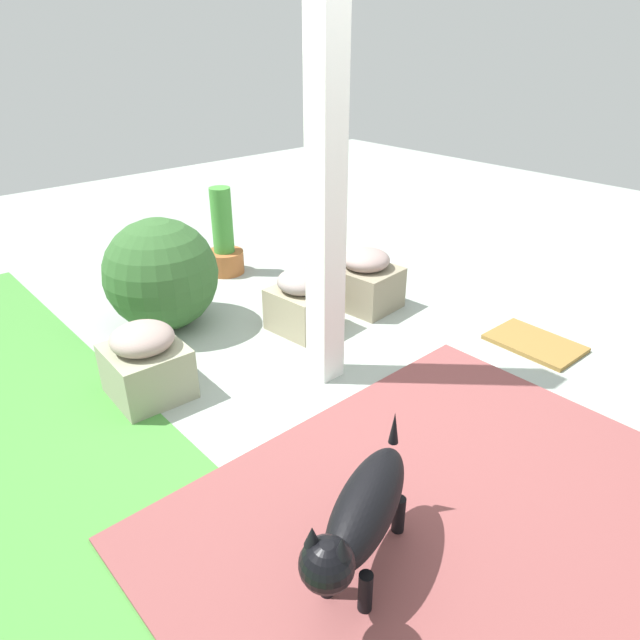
# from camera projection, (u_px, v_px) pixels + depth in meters

# --- Properties ---
(ground_plane) EXTENTS (12.00, 12.00, 0.00)m
(ground_plane) POSITION_uv_depth(u_px,v_px,m) (351.00, 382.00, 3.37)
(ground_plane) COLOR #98A39A
(brick_path) EXTENTS (1.80, 2.40, 0.02)m
(brick_path) POSITION_uv_depth(u_px,v_px,m) (446.00, 515.00, 2.43)
(brick_path) COLOR brown
(brick_path) RESTS_ON ground
(porch_pillar) EXTENTS (0.16, 0.16, 2.29)m
(porch_pillar) POSITION_uv_depth(u_px,v_px,m) (326.00, 187.00, 2.93)
(porch_pillar) COLOR white
(porch_pillar) RESTS_ON ground
(stone_planter_nearest) EXTENTS (0.51, 0.44, 0.45)m
(stone_planter_nearest) POSITION_uv_depth(u_px,v_px,m) (365.00, 280.00, 4.21)
(stone_planter_nearest) COLOR gray
(stone_planter_nearest) RESTS_ON ground
(stone_planter_near) EXTENTS (0.44, 0.42, 0.44)m
(stone_planter_near) POSITION_uv_depth(u_px,v_px,m) (303.00, 301.00, 3.88)
(stone_planter_near) COLOR tan
(stone_planter_near) RESTS_ON ground
(stone_planter_far) EXTENTS (0.44, 0.43, 0.45)m
(stone_planter_far) POSITION_uv_depth(u_px,v_px,m) (146.00, 363.00, 3.16)
(stone_planter_far) COLOR gray
(stone_planter_far) RESTS_ON ground
(round_shrub) EXTENTS (0.77, 0.77, 0.77)m
(round_shrub) POSITION_uv_depth(u_px,v_px,m) (161.00, 274.00, 3.85)
(round_shrub) COLOR #315D2C
(round_shrub) RESTS_ON ground
(terracotta_pot_tall) EXTENTS (0.32, 0.32, 0.74)m
(terracotta_pot_tall) POSITION_uv_depth(u_px,v_px,m) (224.00, 243.00, 4.78)
(terracotta_pot_tall) COLOR #A65E31
(terracotta_pot_tall) RESTS_ON ground
(dog) EXTENTS (0.46, 0.76, 0.54)m
(dog) POSITION_uv_depth(u_px,v_px,m) (362.00, 515.00, 2.04)
(dog) COLOR black
(dog) RESTS_ON ground
(doormat) EXTENTS (0.58, 0.40, 0.03)m
(doormat) POSITION_uv_depth(u_px,v_px,m) (535.00, 343.00, 3.76)
(doormat) COLOR olive
(doormat) RESTS_ON ground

